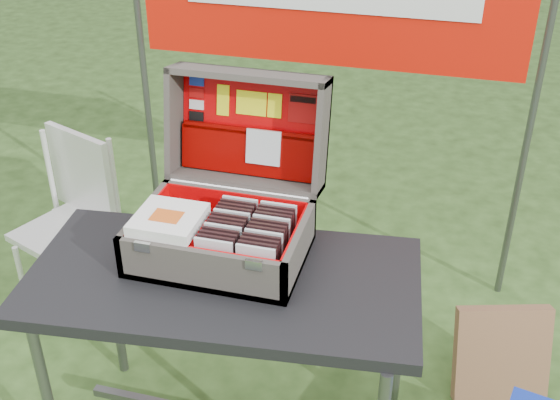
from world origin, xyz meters
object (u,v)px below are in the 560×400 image
(table, at_px, (227,366))
(chair, at_px, (68,235))
(cardboard_box, at_px, (502,354))
(suitcase, at_px, (224,179))

(table, xyz_separation_m, chair, (-0.90, 0.54, 0.02))
(cardboard_box, bearing_deg, table, -167.15)
(suitcase, bearing_deg, table, -76.26)
(suitcase, height_order, chair, suitcase)
(suitcase, relative_size, cardboard_box, 1.43)
(table, distance_m, cardboard_box, 1.06)
(table, height_order, suitcase, suitcase)
(suitcase, relative_size, chair, 0.67)
(table, relative_size, chair, 1.50)
(chair, height_order, cardboard_box, chair)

